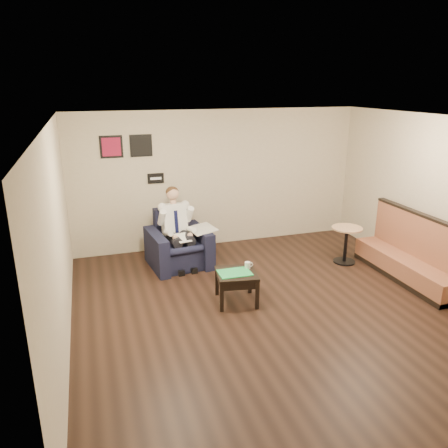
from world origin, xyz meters
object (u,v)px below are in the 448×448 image
object	(u,v)px
seated_man	(181,232)
side_table	(236,287)
banquette	(408,248)
green_folder	(235,273)
cafe_table	(346,245)
smartphone	(238,267)
coffee_mug	(248,265)
armchair	(178,240)

from	to	relation	value
seated_man	side_table	distance (m)	1.71
seated_man	banquette	world-z (taller)	seated_man
side_table	banquette	world-z (taller)	banquette
green_folder	cafe_table	world-z (taller)	cafe_table
side_table	smartphone	xyz separation A→B (m)	(0.08, 0.17, 0.25)
coffee_mug	cafe_table	size ratio (longest dim) A/B	0.15
armchair	green_folder	world-z (taller)	armchair
armchair	banquette	xyz separation A→B (m)	(3.66, -1.77, 0.06)
side_table	cafe_table	xyz separation A→B (m)	(2.50, 0.87, 0.10)
green_folder	cafe_table	xyz separation A→B (m)	(2.54, 0.89, -0.15)
smartphone	banquette	size ratio (longest dim) A/B	0.07
smartphone	green_folder	bearing A→B (deg)	-103.96
smartphone	coffee_mug	bearing A→B (deg)	-7.10
armchair	seated_man	xyz separation A→B (m)	(0.02, -0.13, 0.19)
green_folder	coffee_mug	world-z (taller)	coffee_mug
coffee_mug	armchair	bearing A→B (deg)	115.76
smartphone	seated_man	bearing A→B (deg)	133.13
armchair	coffee_mug	world-z (taller)	armchair
smartphone	cafe_table	size ratio (longest dim) A/B	0.22
green_folder	coffee_mug	distance (m)	0.28
green_folder	coffee_mug	bearing A→B (deg)	24.47
armchair	smartphone	xyz separation A→B (m)	(0.64, -1.53, -0.01)
coffee_mug	cafe_table	world-z (taller)	cafe_table
armchair	side_table	size ratio (longest dim) A/B	1.73
armchair	smartphone	size ratio (longest dim) A/B	6.81
side_table	banquette	bearing A→B (deg)	-1.40
side_table	coffee_mug	world-z (taller)	coffee_mug
green_folder	banquette	bearing A→B (deg)	-1.09
banquette	seated_man	bearing A→B (deg)	155.78
cafe_table	seated_man	bearing A→B (deg)	167.16
green_folder	banquette	distance (m)	3.15
smartphone	banquette	world-z (taller)	banquette
banquette	cafe_table	xyz separation A→B (m)	(-0.61, 0.95, -0.22)
seated_man	armchair	bearing A→B (deg)	90.00
green_folder	smartphone	bearing A→B (deg)	56.82
side_table	coffee_mug	bearing A→B (deg)	24.47
seated_man	green_folder	xyz separation A→B (m)	(0.50, -1.58, -0.20)
green_folder	coffee_mug	size ratio (longest dim) A/B	4.74
side_table	armchair	bearing A→B (deg)	108.04
green_folder	smartphone	size ratio (longest dim) A/B	3.21
smartphone	banquette	xyz separation A→B (m)	(3.03, -0.24, 0.07)
banquette	side_table	bearing A→B (deg)	178.60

